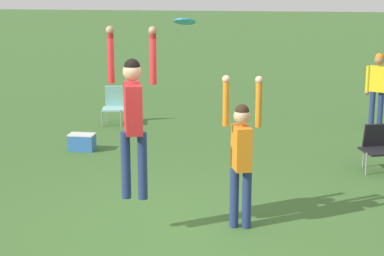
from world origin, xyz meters
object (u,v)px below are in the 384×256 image
object	(u,v)px
camping_chair_0	(379,145)
cooler_box	(82,142)
person_jumping	(133,109)
camping_chair_1	(115,103)
person_spectator_near	(378,83)
person_defending	(241,150)
frisbee	(185,22)

from	to	relation	value
camping_chair_0	cooler_box	size ratio (longest dim) A/B	1.61
person_jumping	camping_chair_1	distance (m)	6.62
person_spectator_near	cooler_box	size ratio (longest dim) A/B	3.35
camping_chair_0	person_spectator_near	size ratio (longest dim) A/B	0.48
camping_chair_0	camping_chair_1	world-z (taller)	camping_chair_1
person_defending	cooler_box	world-z (taller)	person_defending
camping_chair_0	camping_chair_1	xyz separation A→B (m)	(-5.42, 2.81, 0.03)
frisbee	cooler_box	size ratio (longest dim) A/B	0.54
person_defending	cooler_box	distance (m)	4.85
camping_chair_1	person_defending	bearing A→B (deg)	107.61
person_jumping	person_spectator_near	bearing A→B (deg)	-47.16
person_jumping	person_spectator_near	distance (m)	7.83
camping_chair_0	person_jumping	bearing A→B (deg)	24.81
person_jumping	camping_chair_0	size ratio (longest dim) A/B	2.76
frisbee	camping_chair_1	xyz separation A→B (m)	(-2.62, 6.09, -2.22)
person_jumping	person_defending	xyz separation A→B (m)	(1.31, 0.43, -0.57)
camping_chair_0	camping_chair_1	bearing A→B (deg)	-47.42
frisbee	person_spectator_near	world-z (taller)	frisbee
person_jumping	frisbee	world-z (taller)	frisbee
cooler_box	person_defending	bearing A→B (deg)	-46.05
camping_chair_1	camping_chair_0	bearing A→B (deg)	140.43
person_jumping	camping_chair_0	xyz separation A→B (m)	(3.42, 3.40, -1.19)
cooler_box	camping_chair_0	bearing A→B (deg)	-4.89
frisbee	camping_chair_0	size ratio (longest dim) A/B	0.33
person_jumping	person_defending	world-z (taller)	person_jumping
frisbee	cooler_box	xyz separation A→B (m)	(-2.63, 3.74, -2.53)
person_defending	camping_chair_1	distance (m)	6.68
frisbee	person_jumping	bearing A→B (deg)	-169.47
person_defending	camping_chair_1	bearing A→B (deg)	-168.42
person_defending	frisbee	distance (m)	1.80
camping_chair_1	cooler_box	distance (m)	2.37
person_defending	frisbee	xyz separation A→B (m)	(-0.68, -0.31, 1.64)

